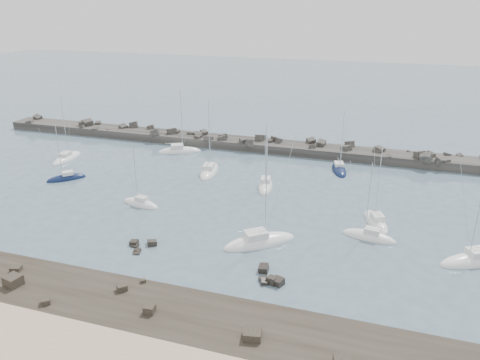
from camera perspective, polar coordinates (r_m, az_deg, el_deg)
name	(u,v)px	position (r m, az deg, el deg)	size (l,w,h in m)	color
ground	(196,223)	(69.86, -5.39, -5.26)	(400.00, 400.00, 0.00)	#486172
rock_shelf	(117,312)	(53.27, -14.75, -15.26)	(140.00, 12.42, 1.96)	black
rock_cluster_near	(141,247)	(64.49, -11.97, -7.97)	(3.79, 4.23, 1.24)	black
rock_cluster_far	(270,278)	(56.57, 3.63, -11.85)	(3.83, 3.88, 1.36)	black
breakwater	(231,145)	(105.25, -1.05, 4.29)	(115.00, 7.43, 4.88)	#2E2C29
sailboat_1	(67,159)	(103.09, -20.36, 2.46)	(3.30, 9.15, 14.17)	white
sailboat_2	(66,179)	(91.62, -20.39, 0.15)	(6.53, 6.44, 11.21)	#0F1C41
sailboat_3	(209,172)	(89.55, -3.77, 1.03)	(4.35, 9.82, 14.97)	white
sailboat_4	(179,152)	(101.95, -7.39, 3.45)	(9.56, 6.64, 14.63)	white
sailboat_5	(141,204)	(77.08, -12.01, -2.89)	(7.14, 3.43, 11.05)	white
sailboat_6	(265,186)	(82.49, 3.11, -0.78)	(3.84, 8.20, 12.61)	white
sailboat_7	(259,243)	(64.08, 2.36, -7.63)	(10.11, 9.07, 16.43)	white
sailboat_8	(339,170)	(92.24, 11.98, 1.20)	(4.55, 8.41, 12.70)	#0F1C41
sailboat_9	(369,237)	(67.83, 15.46, -6.72)	(7.74, 3.54, 11.98)	white
sailboat_10	(376,222)	(72.41, 16.21, -4.95)	(5.23, 8.05, 12.34)	white
sailboat_11	(474,261)	(66.81, 26.58, -8.82)	(9.59, 7.40, 14.91)	white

